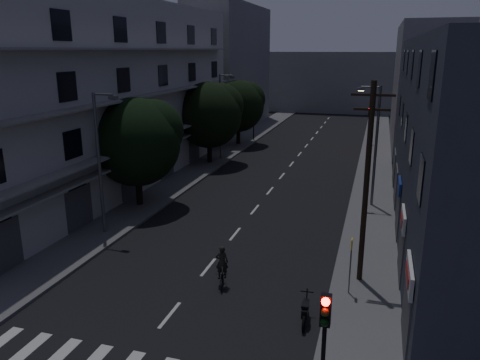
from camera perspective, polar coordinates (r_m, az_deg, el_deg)
The scene contains 22 objects.
ground at distance 40.32m, azimuth 5.27°, elevation 0.67°, with size 160.00×160.00×0.00m, color black.
sidewalk_left at distance 42.34m, azimuth -4.72°, elevation 1.51°, with size 3.00×90.00×0.15m, color #565659.
sidewalk_right at distance 39.59m, azimuth 15.97°, elevation -0.05°, with size 3.00×90.00×0.15m, color #565659.
lane_markings at distance 46.29m, azimuth 6.81°, elevation 2.58°, with size 0.15×60.50×0.01m.
building_left at distance 36.96m, azimuth -15.56°, elevation 9.83°, with size 7.00×36.00×14.00m.
building_right at distance 28.03m, azimuth 25.57°, elevation 4.09°, with size 6.19×28.00×11.00m.
building_far_left at distance 64.31m, azimuth -1.14°, elevation 13.52°, with size 6.00×20.00×16.00m, color slate.
building_far_right at distance 55.55m, azimuth 21.54°, elevation 10.58°, with size 6.00×20.00×13.00m, color slate.
building_far_end at distance 83.74m, azimuth 11.62°, elevation 11.65°, with size 24.00×8.00×10.00m, color slate.
tree_near at distance 31.71m, azimuth -12.41°, elevation 4.95°, with size 5.88×5.88×7.25m.
tree_mid at distance 43.33m, azimuth -3.71°, elevation 8.21°, with size 6.04×6.04×7.43m.
tree_far at distance 52.25m, azimuth -0.13°, elevation 9.23°, with size 5.67×5.67×7.02m.
traffic_signal_near at distance 13.20m, azimuth 10.23°, elevation -18.04°, with size 0.28×0.37×4.10m.
traffic_signal_far_right at distance 54.24m, azimuth 15.49°, elevation 7.37°, with size 0.28×0.37×4.10m.
traffic_signal_far_left at distance 54.49m, azimuth 1.67°, elevation 7.96°, with size 0.28×0.37×4.10m.
street_lamp_left_near at distance 27.18m, azimuth -16.64°, elevation 2.72°, with size 1.51×0.25×8.00m.
street_lamp_right at distance 32.13m, azimuth 16.08°, elevation 4.68°, with size 1.51×0.25×8.00m.
street_lamp_left_far at distance 44.87m, azimuth -2.28°, elevation 8.23°, with size 1.51×0.25×8.00m.
utility_pole at distance 21.05m, azimuth 15.18°, elevation -0.07°, with size 1.80×0.24×9.00m.
bus_stop_sign at distance 20.69m, azimuth 13.38°, elevation -9.01°, with size 0.06×0.35×2.52m.
motorcycle at distance 19.19m, azimuth 7.95°, elevation -15.61°, with size 0.52×1.81×1.16m.
cyclist at distance 21.52m, azimuth -2.20°, elevation -11.20°, with size 0.94×1.63×1.95m.
Camera 1 is at (7.50, -13.23, 10.36)m, focal length 35.00 mm.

